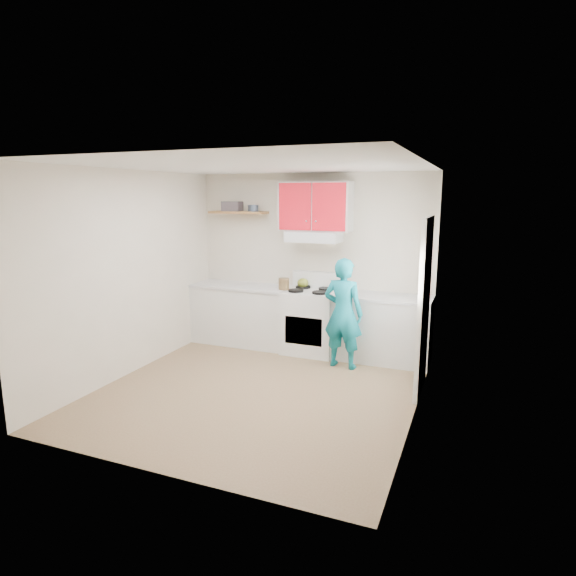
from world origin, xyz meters
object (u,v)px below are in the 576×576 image
at_px(tin, 253,208).
at_px(crock, 284,285).
at_px(stove, 311,321).
at_px(person, 343,313).
at_px(kettle, 303,283).

height_order(tin, crock, tin).
relative_size(stove, person, 0.62).
xyz_separation_m(kettle, crock, (-0.21, -0.23, 0.00)).
bearing_deg(person, kettle, -31.49).
bearing_deg(kettle, person, -53.94).
relative_size(tin, person, 0.11).
distance_m(tin, crock, 1.25).
xyz_separation_m(tin, crock, (0.58, -0.20, -1.09)).
height_order(stove, crock, crock).
bearing_deg(crock, person, -20.57).
bearing_deg(tin, stove, -8.17).
bearing_deg(tin, person, -20.05).
distance_m(kettle, crock, 0.31).
xyz_separation_m(tin, kettle, (0.79, 0.03, -1.09)).
xyz_separation_m(stove, tin, (-0.98, 0.14, 1.63)).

